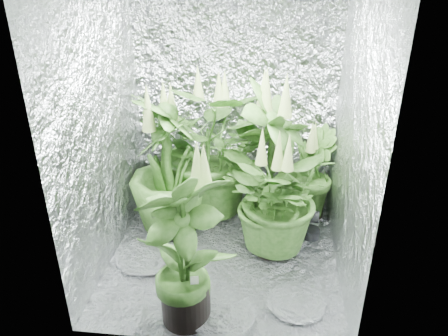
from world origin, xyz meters
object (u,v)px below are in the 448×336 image
at_px(plant_f, 183,249).
at_px(plant_b, 271,163).
at_px(plant_e, 273,197).
at_px(plant_a, 212,148).
at_px(circulation_fan, 308,221).
at_px(plant_d, 169,168).
at_px(plant_c, 312,175).

bearing_deg(plant_f, plant_b, 64.73).
bearing_deg(plant_e, plant_a, 135.03).
height_order(plant_e, plant_f, plant_f).
distance_m(plant_b, plant_e, 0.29).
bearing_deg(circulation_fan, plant_d, -172.32).
distance_m(plant_b, plant_c, 0.49).
distance_m(plant_c, plant_d, 1.16).
bearing_deg(plant_d, plant_c, 17.64).
height_order(plant_b, plant_d, plant_b).
height_order(plant_a, plant_e, plant_a).
bearing_deg(plant_e, plant_b, 96.70).
bearing_deg(plant_f, plant_e, 55.63).
bearing_deg(plant_e, circulation_fan, 35.91).
bearing_deg(plant_a, circulation_fan, -20.91).
xyz_separation_m(plant_a, circulation_fan, (0.78, -0.30, -0.44)).
distance_m(plant_f, circulation_fan, 1.26).
relative_size(plant_b, plant_f, 1.15).
distance_m(plant_e, circulation_fan, 0.47).
xyz_separation_m(plant_a, plant_b, (0.47, -0.24, 0.00)).
xyz_separation_m(plant_d, plant_f, (0.29, -0.92, -0.03)).
bearing_deg(plant_e, plant_c, 60.42).
distance_m(plant_d, plant_f, 0.96).
height_order(plant_a, plant_b, plant_b).
distance_m(plant_b, plant_f, 1.09).
bearing_deg(plant_d, plant_b, 4.91).
bearing_deg(plant_d, circulation_fan, 0.41).
xyz_separation_m(plant_b, plant_f, (-0.46, -0.98, -0.08)).
height_order(plant_b, circulation_fan, plant_b).
xyz_separation_m(plant_c, plant_f, (-0.80, -1.26, 0.14)).
bearing_deg(plant_f, plant_c, 57.62).
distance_m(plant_a, plant_e, 0.72).
xyz_separation_m(plant_d, circulation_fan, (1.06, 0.01, -0.40)).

